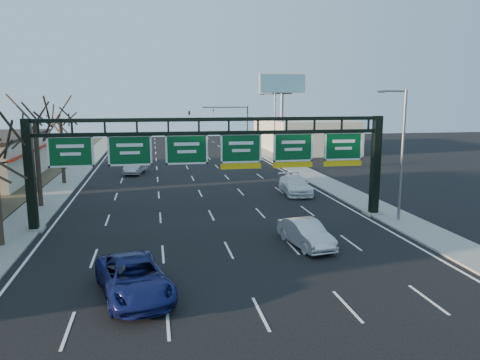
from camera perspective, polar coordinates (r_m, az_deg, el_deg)
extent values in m
plane|color=black|center=(24.80, -0.63, -9.98)|extent=(160.00, 160.00, 0.00)
cube|color=gray|center=(44.65, -21.72, -1.54)|extent=(3.00, 120.00, 0.12)
cube|color=gray|center=(46.89, 10.63, -0.47)|extent=(3.00, 120.00, 0.12)
cube|color=white|center=(43.97, -5.13, -1.10)|extent=(21.60, 120.00, 0.01)
cube|color=black|center=(32.27, -24.22, 0.44)|extent=(0.55, 0.55, 7.20)
cube|color=gray|center=(32.98, -23.78, -5.56)|extent=(1.20, 1.20, 0.20)
cube|color=black|center=(35.05, 16.19, 1.63)|extent=(0.55, 0.55, 7.20)
cube|color=gray|center=(35.71, 15.91, -3.93)|extent=(1.20, 1.20, 0.20)
cube|color=black|center=(31.24, -3.21, 7.39)|extent=(23.40, 0.25, 0.25)
cube|color=black|center=(31.30, -3.19, 5.75)|extent=(23.40, 0.25, 0.25)
cube|color=#05461E|center=(31.56, -19.95, 3.28)|extent=(2.80, 0.10, 2.00)
cube|color=#05461E|center=(31.17, -13.27, 3.54)|extent=(2.80, 0.10, 2.00)
cube|color=#05461E|center=(31.21, -6.52, 3.75)|extent=(2.80, 0.10, 2.00)
cube|color=#05461E|center=(31.68, 0.12, 3.91)|extent=(2.80, 0.10, 2.00)
cube|color=yellow|center=(31.83, 0.11, 1.73)|extent=(2.80, 0.10, 0.40)
cube|color=#05461E|center=(32.56, 6.49, 4.01)|extent=(2.80, 0.10, 2.00)
cube|color=yellow|center=(32.71, 6.45, 1.89)|extent=(2.80, 0.10, 0.40)
cube|color=#05461E|center=(33.81, 12.47, 4.06)|extent=(2.80, 0.10, 2.00)
cube|color=yellow|center=(33.95, 12.39, 2.02)|extent=(2.80, 0.10, 0.40)
cube|color=maroon|center=(53.69, -23.89, 3.34)|extent=(1.20, 18.00, 0.40)
cube|color=beige|center=(77.03, 7.67, 5.53)|extent=(12.00, 20.00, 5.00)
cylinder|color=black|center=(39.27, -23.42, 1.99)|extent=(0.36, 0.36, 6.84)
cylinder|color=black|center=(49.02, -20.87, 3.39)|extent=(0.36, 0.36, 6.46)
cylinder|color=slate|center=(33.60, 19.17, 2.88)|extent=(0.20, 0.20, 9.00)
cylinder|color=slate|center=(32.94, 18.23, 10.48)|extent=(1.80, 0.12, 0.12)
cube|color=slate|center=(32.52, 16.81, 10.48)|extent=(0.50, 0.22, 0.15)
cylinder|color=slate|center=(65.22, 4.24, 6.65)|extent=(0.20, 0.20, 9.00)
cylinder|color=slate|center=(64.88, 3.51, 10.53)|extent=(1.80, 0.12, 0.12)
cube|color=slate|center=(64.67, 2.72, 10.49)|extent=(0.50, 0.22, 0.15)
cylinder|color=slate|center=(70.67, 5.10, 6.80)|extent=(0.50, 0.50, 9.00)
cube|color=slate|center=(70.56, 5.15, 10.45)|extent=(3.00, 0.30, 0.20)
cube|color=white|center=(70.58, 5.17, 11.67)|extent=(7.00, 0.30, 3.00)
cube|color=#5695AC|center=(70.39, 5.22, 11.67)|extent=(6.60, 0.05, 2.60)
cylinder|color=black|center=(79.69, 0.91, 6.49)|extent=(0.18, 0.18, 7.00)
cylinder|color=black|center=(78.89, -1.82, 8.85)|extent=(7.60, 0.14, 0.14)
imported|color=black|center=(78.63, -3.28, 8.25)|extent=(0.20, 0.20, 1.00)
imported|color=black|center=(78.22, -6.21, 8.20)|extent=(0.54, 0.54, 1.62)
imported|color=navy|center=(21.12, -12.80, -11.57)|extent=(3.96, 6.26, 1.61)
imported|color=silver|center=(27.34, 8.04, -6.48)|extent=(2.33, 4.81, 1.52)
imported|color=white|center=(41.84, 6.72, -0.61)|extent=(2.50, 5.57, 1.58)
imported|color=#3D4042|center=(43.84, 6.55, -0.28)|extent=(2.11, 4.12, 1.34)
imported|color=#A5A5AA|center=(53.86, -12.63, 1.61)|extent=(2.63, 5.05, 1.58)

